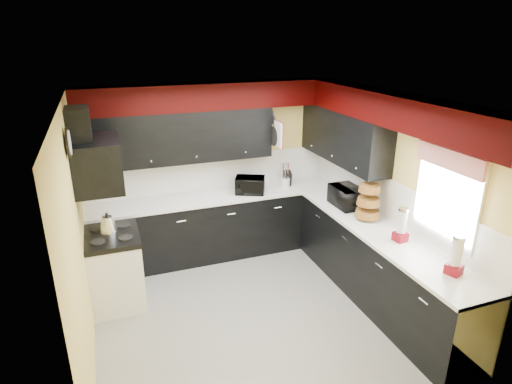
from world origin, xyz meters
The scene contains 35 objects.
ground centered at (0.00, 0.00, 0.00)m, with size 3.60×3.60×0.00m, color gray.
wall_back centered at (0.00, 1.80, 1.25)m, with size 3.60×0.06×2.50m, color #E0C666.
wall_right centered at (1.80, 0.00, 1.25)m, with size 0.06×3.60×2.50m, color #E0C666.
wall_left centered at (-1.80, 0.00, 1.25)m, with size 0.06×3.60×2.50m, color #E0C666.
ceiling centered at (0.00, 0.00, 2.50)m, with size 3.60×3.60×0.06m, color white.
cab_back centered at (0.00, 1.50, 0.45)m, with size 3.60×0.60×0.90m, color black.
cab_right centered at (1.50, -0.30, 0.45)m, with size 0.60×3.00×0.90m, color black.
counter_back centered at (0.00, 1.50, 0.92)m, with size 3.62×0.64×0.04m, color white.
counter_right centered at (1.50, -0.30, 0.92)m, with size 0.64×3.02×0.04m, color white.
splash_back centered at (0.00, 1.79, 1.19)m, with size 3.60×0.02×0.50m, color white.
splash_right centered at (1.79, 0.00, 1.19)m, with size 0.02×3.60×0.50m, color white.
upper_back centered at (-0.50, 1.62, 1.80)m, with size 2.60×0.35×0.70m, color black.
upper_right centered at (1.62, 0.90, 1.80)m, with size 0.35×1.80×0.70m, color black.
soffit_back centered at (0.00, 1.62, 2.33)m, with size 3.60×0.36×0.35m, color black.
soffit_right centered at (1.62, -0.18, 2.33)m, with size 0.36×3.24×0.35m, color black.
stove centered at (-1.50, 0.75, 0.43)m, with size 0.60×0.75×0.86m, color white.
cooktop centered at (-1.50, 0.75, 0.89)m, with size 0.62×0.77×0.06m, color black.
hood centered at (-1.55, 0.75, 1.78)m, with size 0.50×0.78×0.55m, color black.
hood_duct centered at (-1.68, 0.75, 2.20)m, with size 0.24×0.40×0.40m, color black.
window centered at (1.79, -0.90, 1.55)m, with size 0.03×0.86×0.96m, color white, non-canonical shape.
valance centered at (1.73, -0.90, 1.95)m, with size 0.04×0.88×0.20m, color red.
pan_top centered at (0.82, 1.55, 2.00)m, with size 0.03×0.22×0.40m, color black, non-canonical shape.
pan_mid centered at (0.82, 1.42, 1.75)m, with size 0.03×0.28×0.46m, color black, non-canonical shape.
pan_low centered at (0.82, 1.68, 1.72)m, with size 0.03×0.24×0.42m, color black, non-canonical shape.
cut_board centered at (0.83, 1.30, 1.80)m, with size 0.03×0.26×0.35m, color white.
baskets centered at (1.52, 0.05, 1.18)m, with size 0.27×0.27×0.50m, color brown, non-canonical shape.
clock centered at (-1.77, 0.25, 2.15)m, with size 0.03×0.30×0.30m, color black, non-canonical shape.
deco_plate centered at (1.77, -0.35, 2.25)m, with size 0.03×0.24×0.24m, color white, non-canonical shape.
toaster_oven centered at (0.46, 1.42, 1.06)m, with size 0.41×0.34×0.24m, color black.
microwave centered at (1.50, 0.51, 1.07)m, with size 0.48×0.33×0.27m, color black.
utensil_crock centered at (1.04, 1.49, 1.01)m, with size 0.13×0.13×0.14m, color silver.
knife_block centered at (1.10, 1.54, 1.05)m, with size 0.10×0.14×0.22m, color black.
kettle centered at (-1.52, 0.84, 1.01)m, with size 0.21×0.21×0.19m, color silver, non-canonical shape.
dispenser_a centered at (1.52, -0.59, 1.12)m, with size 0.13×0.13×0.36m, color #58000B, non-canonical shape.
dispenser_b centered at (1.56, -1.34, 1.13)m, with size 0.14×0.14×0.37m, color #5F120A, non-canonical shape.
Camera 1 is at (-1.46, -4.05, 3.13)m, focal length 30.00 mm.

